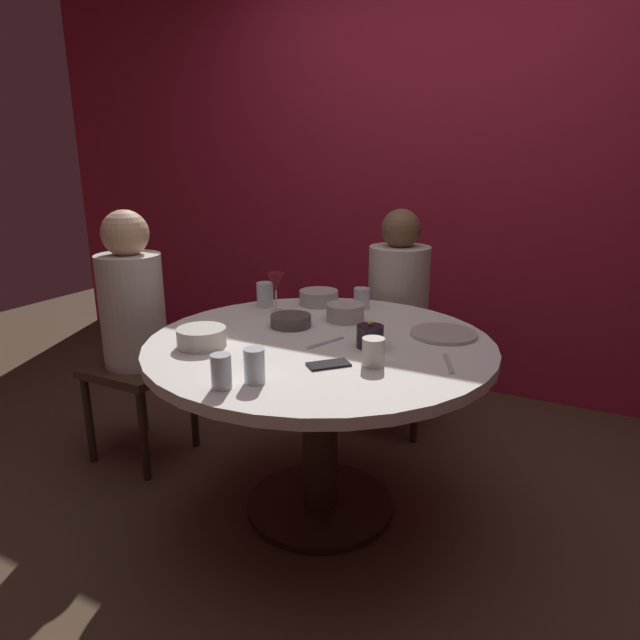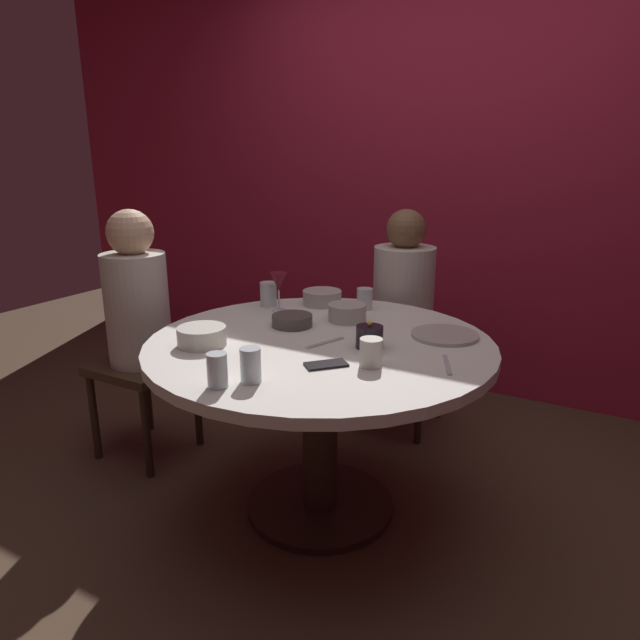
{
  "view_description": "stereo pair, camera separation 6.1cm",
  "coord_description": "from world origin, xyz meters",
  "px_view_note": "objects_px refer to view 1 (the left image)",
  "views": [
    {
      "loc": [
        0.93,
        -1.8,
        1.41
      ],
      "look_at": [
        0.0,
        0.0,
        0.81
      ],
      "focal_mm": 31.61,
      "sensor_mm": 36.0,
      "label": 1
    },
    {
      "loc": [
        0.98,
        -1.77,
        1.41
      ],
      "look_at": [
        0.0,
        0.0,
        0.81
      ],
      "focal_mm": 31.61,
      "sensor_mm": 36.0,
      "label": 2
    }
  ],
  "objects_px": {
    "seated_diner_left": "(133,310)",
    "cup_near_candle": "(221,371)",
    "cup_center_front": "(265,295)",
    "cup_far_edge": "(362,298)",
    "cup_by_left_diner": "(373,352)",
    "seated_diner_back": "(398,295)",
    "wine_glass": "(276,283)",
    "bowl_serving_large": "(202,337)",
    "bowl_small_white": "(345,312)",
    "dining_table": "(320,378)",
    "cup_by_right_diner": "(254,366)",
    "bowl_sauce_side": "(291,321)",
    "bowl_salad_center": "(319,297)",
    "candle_holder": "(370,336)",
    "dinner_plate": "(443,334)",
    "cell_phone": "(329,364)"
  },
  "relations": [
    {
      "from": "seated_diner_left",
      "to": "cup_near_candle",
      "type": "xyz_separation_m",
      "value": [
        0.9,
        -0.54,
        0.06
      ]
    },
    {
      "from": "cup_center_front",
      "to": "cup_far_edge",
      "type": "bearing_deg",
      "value": 22.7
    },
    {
      "from": "cup_by_left_diner",
      "to": "cup_far_edge",
      "type": "bearing_deg",
      "value": 116.26
    },
    {
      "from": "seated_diner_back",
      "to": "cup_center_front",
      "type": "relative_size",
      "value": 10.19
    },
    {
      "from": "wine_glass",
      "to": "bowl_serving_large",
      "type": "xyz_separation_m",
      "value": [
        0.01,
        -0.53,
        -0.09
      ]
    },
    {
      "from": "seated_diner_back",
      "to": "cup_near_candle",
      "type": "height_order",
      "value": "seated_diner_back"
    },
    {
      "from": "seated_diner_left",
      "to": "bowl_serving_large",
      "type": "distance_m",
      "value": 0.66
    },
    {
      "from": "bowl_serving_large",
      "to": "bowl_small_white",
      "type": "relative_size",
      "value": 1.12
    },
    {
      "from": "bowl_serving_large",
      "to": "dining_table",
      "type": "bearing_deg",
      "value": 36.32
    },
    {
      "from": "cup_near_candle",
      "to": "cup_by_left_diner",
      "type": "relative_size",
      "value": 1.11
    },
    {
      "from": "cup_far_edge",
      "to": "cup_by_right_diner",
      "type": "bearing_deg",
      "value": -87.09
    },
    {
      "from": "bowl_serving_large",
      "to": "bowl_sauce_side",
      "type": "xyz_separation_m",
      "value": [
        0.17,
        0.36,
        -0.01
      ]
    },
    {
      "from": "bowl_small_white",
      "to": "cup_by_left_diner",
      "type": "xyz_separation_m",
      "value": [
        0.3,
        -0.44,
        0.01
      ]
    },
    {
      "from": "cup_center_front",
      "to": "bowl_serving_large",
      "type": "bearing_deg",
      "value": -80.67
    },
    {
      "from": "cup_near_candle",
      "to": "cup_by_left_diner",
      "type": "distance_m",
      "value": 0.51
    },
    {
      "from": "cup_by_right_diner",
      "to": "bowl_salad_center",
      "type": "bearing_deg",
      "value": 105.45
    },
    {
      "from": "seated_diner_left",
      "to": "seated_diner_back",
      "type": "bearing_deg",
      "value": 42.57
    },
    {
      "from": "seated_diner_back",
      "to": "bowl_serving_large",
      "type": "height_order",
      "value": "seated_diner_back"
    },
    {
      "from": "candle_holder",
      "to": "bowl_salad_center",
      "type": "distance_m",
      "value": 0.63
    },
    {
      "from": "seated_diner_left",
      "to": "cup_center_front",
      "type": "bearing_deg",
      "value": 32.05
    },
    {
      "from": "dinner_plate",
      "to": "cup_by_left_diner",
      "type": "relative_size",
      "value": 2.69
    },
    {
      "from": "cup_by_right_diner",
      "to": "cup_far_edge",
      "type": "xyz_separation_m",
      "value": [
        -0.05,
        0.95,
        -0.01
      ]
    },
    {
      "from": "dinner_plate",
      "to": "cup_by_right_diner",
      "type": "height_order",
      "value": "cup_by_right_diner"
    },
    {
      "from": "dining_table",
      "to": "seated_diner_back",
      "type": "xyz_separation_m",
      "value": [
        0.0,
        0.88,
        0.13
      ]
    },
    {
      "from": "dining_table",
      "to": "cup_near_candle",
      "type": "relative_size",
      "value": 12.35
    },
    {
      "from": "cell_phone",
      "to": "cup_near_candle",
      "type": "height_order",
      "value": "cup_near_candle"
    },
    {
      "from": "seated_diner_left",
      "to": "seated_diner_back",
      "type": "xyz_separation_m",
      "value": [
        0.96,
        0.88,
        -0.02
      ]
    },
    {
      "from": "bowl_serving_large",
      "to": "cup_far_edge",
      "type": "bearing_deg",
      "value": 67.3
    },
    {
      "from": "wine_glass",
      "to": "bowl_salad_center",
      "type": "distance_m",
      "value": 0.25
    },
    {
      "from": "wine_glass",
      "to": "bowl_sauce_side",
      "type": "distance_m",
      "value": 0.26
    },
    {
      "from": "dinner_plate",
      "to": "bowl_salad_center",
      "type": "relative_size",
      "value": 1.43
    },
    {
      "from": "dinner_plate",
      "to": "bowl_serving_large",
      "type": "height_order",
      "value": "bowl_serving_large"
    },
    {
      "from": "bowl_serving_large",
      "to": "bowl_small_white",
      "type": "bearing_deg",
      "value": 58.93
    },
    {
      "from": "candle_holder",
      "to": "seated_diner_left",
      "type": "bearing_deg",
      "value": -179.29
    },
    {
      "from": "cell_phone",
      "to": "cup_by_left_diner",
      "type": "bearing_deg",
      "value": 69.99
    },
    {
      "from": "cup_by_right_diner",
      "to": "dining_table",
      "type": "bearing_deg",
      "value": 91.05
    },
    {
      "from": "wine_glass",
      "to": "cup_center_front",
      "type": "bearing_deg",
      "value": 151.57
    },
    {
      "from": "candle_holder",
      "to": "bowl_salad_center",
      "type": "bearing_deg",
      "value": 134.47
    },
    {
      "from": "dining_table",
      "to": "dinner_plate",
      "type": "distance_m",
      "value": 0.51
    },
    {
      "from": "bowl_salad_center",
      "to": "cup_by_left_diner",
      "type": "bearing_deg",
      "value": -49.81
    },
    {
      "from": "seated_diner_left",
      "to": "candle_holder",
      "type": "xyz_separation_m",
      "value": [
        1.16,
        0.01,
        0.04
      ]
    },
    {
      "from": "seated_diner_back",
      "to": "bowl_salad_center",
      "type": "bearing_deg",
      "value": -30.84
    },
    {
      "from": "wine_glass",
      "to": "cup_near_candle",
      "type": "xyz_separation_m",
      "value": [
        0.3,
        -0.81,
        -0.08
      ]
    },
    {
      "from": "wine_glass",
      "to": "bowl_salad_center",
      "type": "xyz_separation_m",
      "value": [
        0.11,
        0.2,
        -0.09
      ]
    },
    {
      "from": "seated_diner_back",
      "to": "cup_center_front",
      "type": "height_order",
      "value": "seated_diner_back"
    },
    {
      "from": "bowl_salad_center",
      "to": "seated_diner_back",
      "type": "bearing_deg",
      "value": 59.16
    },
    {
      "from": "cup_center_front",
      "to": "dinner_plate",
      "type": "bearing_deg",
      "value": -3.28
    },
    {
      "from": "candle_holder",
      "to": "bowl_small_white",
      "type": "relative_size",
      "value": 0.65
    },
    {
      "from": "wine_glass",
      "to": "seated_diner_left",
      "type": "bearing_deg",
      "value": -155.64
    },
    {
      "from": "cup_by_right_diner",
      "to": "seated_diner_back",
      "type": "bearing_deg",
      "value": 90.36
    }
  ]
}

